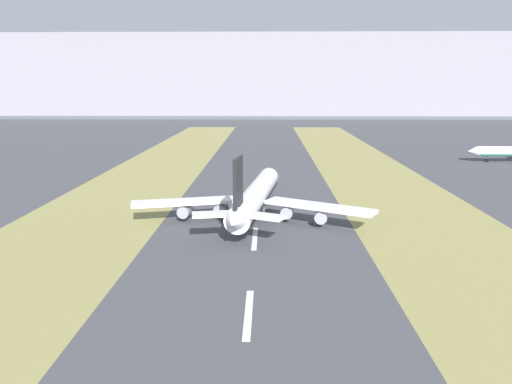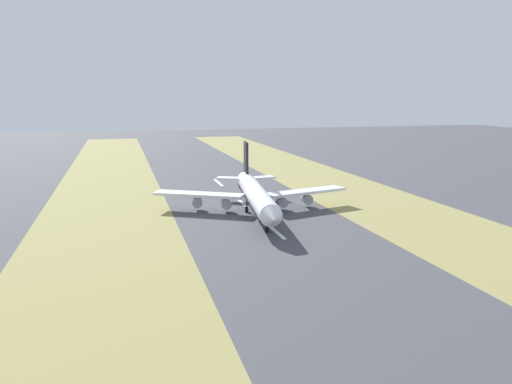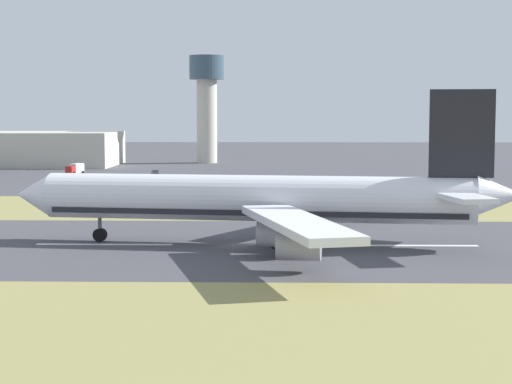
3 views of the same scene
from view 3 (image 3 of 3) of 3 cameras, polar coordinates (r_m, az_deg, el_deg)
ground_plane at (r=112.35m, az=-1.32°, el=-3.55°), size 800.00×800.00×0.00m
grass_median_west at (r=68.31m, az=-3.09°, el=-9.34°), size 40.00×600.00×0.01m
grass_median_east at (r=156.93m, az=-0.56°, el=-1.03°), size 40.00×600.00×0.01m
centreline_dash_mid at (r=113.57m, az=10.16°, el=-3.53°), size 1.20×18.00×0.01m
centreline_dash_far at (r=114.48m, az=-10.08°, el=-3.46°), size 1.20×18.00×0.01m
airplane_main_jet at (r=111.05m, az=0.97°, el=-0.52°), size 63.60×67.15×20.20m
control_tower at (r=297.64m, az=-3.30°, el=6.34°), size 12.00×12.00×37.01m
service_truck at (r=245.85m, az=-11.96°, el=1.53°), size 6.39×4.36×3.10m
apron_car at (r=232.96m, az=-6.74°, el=1.24°), size 4.71×2.83×2.03m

